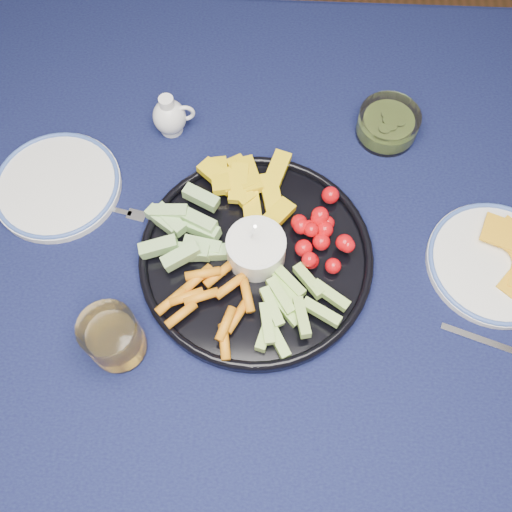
{
  "coord_description": "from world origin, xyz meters",
  "views": [
    {
      "loc": [
        0.01,
        -0.45,
        1.59
      ],
      "look_at": [
        -0.01,
        -0.06,
        0.76
      ],
      "focal_mm": 40.0,
      "sensor_mm": 36.0,
      "label": 1
    }
  ],
  "objects_px": {
    "pickle_bowl": "(387,125)",
    "side_plate_extra": "(57,185)",
    "juice_tumbler": "(114,339)",
    "dining_table": "(263,249)",
    "crudite_platter": "(254,254)",
    "creamer_pitcher": "(170,117)",
    "cheese_plate": "(496,262)"
  },
  "relations": [
    {
      "from": "crudite_platter",
      "to": "juice_tumbler",
      "type": "distance_m",
      "value": 0.25
    },
    {
      "from": "dining_table",
      "to": "juice_tumbler",
      "type": "height_order",
      "value": "juice_tumbler"
    },
    {
      "from": "crudite_platter",
      "to": "pickle_bowl",
      "type": "height_order",
      "value": "crudite_platter"
    },
    {
      "from": "creamer_pitcher",
      "to": "juice_tumbler",
      "type": "relative_size",
      "value": 0.84
    },
    {
      "from": "dining_table",
      "to": "pickle_bowl",
      "type": "height_order",
      "value": "pickle_bowl"
    },
    {
      "from": "crudite_platter",
      "to": "creamer_pitcher",
      "type": "distance_m",
      "value": 0.3
    },
    {
      "from": "crudite_platter",
      "to": "side_plate_extra",
      "type": "xyz_separation_m",
      "value": [
        -0.34,
        0.12,
        -0.01
      ]
    },
    {
      "from": "cheese_plate",
      "to": "dining_table",
      "type": "bearing_deg",
      "value": 171.83
    },
    {
      "from": "creamer_pitcher",
      "to": "dining_table",
      "type": "bearing_deg",
      "value": -47.95
    },
    {
      "from": "dining_table",
      "to": "pickle_bowl",
      "type": "distance_m",
      "value": 0.31
    },
    {
      "from": "crudite_platter",
      "to": "juice_tumbler",
      "type": "xyz_separation_m",
      "value": [
        -0.2,
        -0.16,
        0.02
      ]
    },
    {
      "from": "crudite_platter",
      "to": "cheese_plate",
      "type": "xyz_separation_m",
      "value": [
        0.39,
        0.01,
        -0.01
      ]
    },
    {
      "from": "creamer_pitcher",
      "to": "juice_tumbler",
      "type": "distance_m",
      "value": 0.41
    },
    {
      "from": "cheese_plate",
      "to": "side_plate_extra",
      "type": "distance_m",
      "value": 0.74
    },
    {
      "from": "cheese_plate",
      "to": "juice_tumbler",
      "type": "xyz_separation_m",
      "value": [
        -0.58,
        -0.16,
        0.03
      ]
    },
    {
      "from": "dining_table",
      "to": "cheese_plate",
      "type": "xyz_separation_m",
      "value": [
        0.37,
        -0.05,
        0.1
      ]
    },
    {
      "from": "pickle_bowl",
      "to": "cheese_plate",
      "type": "height_order",
      "value": "pickle_bowl"
    },
    {
      "from": "cheese_plate",
      "to": "juice_tumbler",
      "type": "bearing_deg",
      "value": -164.33
    },
    {
      "from": "creamer_pitcher",
      "to": "pickle_bowl",
      "type": "bearing_deg",
      "value": 1.37
    },
    {
      "from": "pickle_bowl",
      "to": "side_plate_extra",
      "type": "bearing_deg",
      "value": -165.81
    },
    {
      "from": "pickle_bowl",
      "to": "juice_tumbler",
      "type": "distance_m",
      "value": 0.59
    },
    {
      "from": "juice_tumbler",
      "to": "side_plate_extra",
      "type": "relative_size",
      "value": 0.45
    },
    {
      "from": "crudite_platter",
      "to": "creamer_pitcher",
      "type": "relative_size",
      "value": 4.56
    },
    {
      "from": "dining_table",
      "to": "creamer_pitcher",
      "type": "distance_m",
      "value": 0.29
    },
    {
      "from": "creamer_pitcher",
      "to": "juice_tumbler",
      "type": "height_order",
      "value": "juice_tumbler"
    },
    {
      "from": "crudite_platter",
      "to": "side_plate_extra",
      "type": "distance_m",
      "value": 0.36
    },
    {
      "from": "pickle_bowl",
      "to": "side_plate_extra",
      "type": "xyz_separation_m",
      "value": [
        -0.57,
        -0.14,
        -0.01
      ]
    },
    {
      "from": "crudite_platter",
      "to": "cheese_plate",
      "type": "relative_size",
      "value": 1.71
    },
    {
      "from": "crudite_platter",
      "to": "creamer_pitcher",
      "type": "xyz_separation_m",
      "value": [
        -0.16,
        0.26,
        0.01
      ]
    },
    {
      "from": "pickle_bowl",
      "to": "side_plate_extra",
      "type": "relative_size",
      "value": 0.5
    },
    {
      "from": "juice_tumbler",
      "to": "dining_table",
      "type": "bearing_deg",
      "value": 46.12
    },
    {
      "from": "dining_table",
      "to": "juice_tumbler",
      "type": "xyz_separation_m",
      "value": [
        -0.21,
        -0.22,
        0.13
      ]
    }
  ]
}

